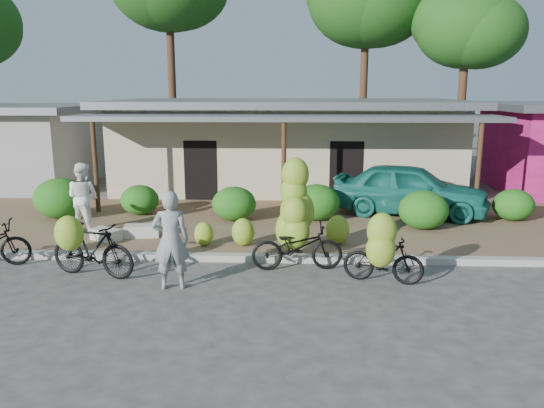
{
  "coord_description": "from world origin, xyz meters",
  "views": [
    {
      "loc": [
        0.36,
        -9.24,
        3.76
      ],
      "look_at": [
        -0.18,
        2.49,
        1.2
      ],
      "focal_mm": 35.0,
      "sensor_mm": 36.0,
      "label": 1
    }
  ],
  "objects_px": {
    "sack_near": "(142,231)",
    "bike_left": "(89,248)",
    "bike_center": "(296,226)",
    "teal_van": "(410,189)",
    "bystander": "(83,197)",
    "bike_right": "(383,253)",
    "vendor": "(171,240)",
    "sack_far": "(106,234)",
    "tree_near_right": "(462,26)"
  },
  "relations": [
    {
      "from": "bike_right",
      "to": "bystander",
      "type": "height_order",
      "value": "bystander"
    },
    {
      "from": "bike_left",
      "to": "vendor",
      "type": "distance_m",
      "value": 1.87
    },
    {
      "from": "tree_near_right",
      "to": "bike_left",
      "type": "distance_m",
      "value": 18.63
    },
    {
      "from": "tree_near_right",
      "to": "bike_left",
      "type": "bearing_deg",
      "value": -128.75
    },
    {
      "from": "bike_right",
      "to": "sack_near",
      "type": "distance_m",
      "value": 6.25
    },
    {
      "from": "bike_right",
      "to": "vendor",
      "type": "distance_m",
      "value": 4.06
    },
    {
      "from": "bike_center",
      "to": "sack_near",
      "type": "distance_m",
      "value": 4.27
    },
    {
      "from": "sack_near",
      "to": "bike_left",
      "type": "bearing_deg",
      "value": -95.97
    },
    {
      "from": "tree_near_right",
      "to": "teal_van",
      "type": "xyz_separation_m",
      "value": [
        -3.62,
        -8.41,
        -5.49
      ]
    },
    {
      "from": "bike_left",
      "to": "vendor",
      "type": "height_order",
      "value": "vendor"
    },
    {
      "from": "bike_right",
      "to": "bystander",
      "type": "bearing_deg",
      "value": 79.62
    },
    {
      "from": "tree_near_right",
      "to": "vendor",
      "type": "bearing_deg",
      "value": -123.04
    },
    {
      "from": "bike_right",
      "to": "teal_van",
      "type": "height_order",
      "value": "teal_van"
    },
    {
      "from": "bike_right",
      "to": "teal_van",
      "type": "relative_size",
      "value": 0.37
    },
    {
      "from": "sack_near",
      "to": "vendor",
      "type": "xyz_separation_m",
      "value": [
        1.5,
        -3.15,
        0.69
      ]
    },
    {
      "from": "bike_center",
      "to": "sack_far",
      "type": "height_order",
      "value": "bike_center"
    },
    {
      "from": "vendor",
      "to": "bystander",
      "type": "relative_size",
      "value": 1.07
    },
    {
      "from": "bike_left",
      "to": "bike_right",
      "type": "bearing_deg",
      "value": -76.88
    },
    {
      "from": "sack_near",
      "to": "bystander",
      "type": "height_order",
      "value": "bystander"
    },
    {
      "from": "bike_center",
      "to": "teal_van",
      "type": "bearing_deg",
      "value": -42.54
    },
    {
      "from": "teal_van",
      "to": "bike_right",
      "type": "bearing_deg",
      "value": 178.72
    },
    {
      "from": "bike_center",
      "to": "vendor",
      "type": "bearing_deg",
      "value": 115.8
    },
    {
      "from": "bike_center",
      "to": "teal_van",
      "type": "xyz_separation_m",
      "value": [
        3.33,
        4.45,
        0.0
      ]
    },
    {
      "from": "tree_near_right",
      "to": "bike_center",
      "type": "bearing_deg",
      "value": -118.37
    },
    {
      "from": "tree_near_right",
      "to": "sack_near",
      "type": "bearing_deg",
      "value": -134.09
    },
    {
      "from": "bike_center",
      "to": "sack_near",
      "type": "bearing_deg",
      "value": 60.56
    },
    {
      "from": "bike_left",
      "to": "sack_far",
      "type": "xyz_separation_m",
      "value": [
        -0.52,
        2.31,
        -0.38
      ]
    },
    {
      "from": "sack_near",
      "to": "bike_center",
      "type": "bearing_deg",
      "value": -23.7
    },
    {
      "from": "tree_near_right",
      "to": "sack_near",
      "type": "distance_m",
      "value": 16.7
    },
    {
      "from": "bike_left",
      "to": "teal_van",
      "type": "xyz_separation_m",
      "value": [
        7.47,
        5.41,
        0.24
      ]
    },
    {
      "from": "sack_near",
      "to": "teal_van",
      "type": "distance_m",
      "value": 7.73
    },
    {
      "from": "bike_center",
      "to": "vendor",
      "type": "distance_m",
      "value": 2.78
    },
    {
      "from": "bike_left",
      "to": "bystander",
      "type": "xyz_separation_m",
      "value": [
        -1.37,
        3.15,
        0.38
      ]
    },
    {
      "from": "bike_left",
      "to": "bystander",
      "type": "bearing_deg",
      "value": 38.58
    },
    {
      "from": "bike_left",
      "to": "bike_center",
      "type": "xyz_separation_m",
      "value": [
        4.15,
        0.96,
        0.24
      ]
    },
    {
      "from": "bike_center",
      "to": "tree_near_right",
      "type": "bearing_deg",
      "value": -34.11
    },
    {
      "from": "tree_near_right",
      "to": "sack_far",
      "type": "relative_size",
      "value": 10.71
    },
    {
      "from": "bike_left",
      "to": "bystander",
      "type": "height_order",
      "value": "bystander"
    },
    {
      "from": "bike_right",
      "to": "sack_far",
      "type": "bearing_deg",
      "value": 83.0
    },
    {
      "from": "teal_van",
      "to": "sack_near",
      "type": "bearing_deg",
      "value": 126.08
    },
    {
      "from": "bike_left",
      "to": "sack_near",
      "type": "distance_m",
      "value": 2.7
    },
    {
      "from": "tree_near_right",
      "to": "bike_center",
      "type": "height_order",
      "value": "tree_near_right"
    },
    {
      "from": "sack_far",
      "to": "teal_van",
      "type": "xyz_separation_m",
      "value": [
        7.99,
        3.1,
        0.62
      ]
    },
    {
      "from": "bystander",
      "to": "teal_van",
      "type": "relative_size",
      "value": 0.4
    },
    {
      "from": "sack_near",
      "to": "teal_van",
      "type": "relative_size",
      "value": 0.19
    },
    {
      "from": "sack_far",
      "to": "teal_van",
      "type": "bearing_deg",
      "value": 21.19
    },
    {
      "from": "bike_center",
      "to": "bystander",
      "type": "bearing_deg",
      "value": 62.59
    },
    {
      "from": "tree_near_right",
      "to": "teal_van",
      "type": "relative_size",
      "value": 1.8
    },
    {
      "from": "sack_near",
      "to": "bystander",
      "type": "bearing_deg",
      "value": 163.31
    },
    {
      "from": "bike_right",
      "to": "bike_left",
      "type": "bearing_deg",
      "value": 102.63
    }
  ]
}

